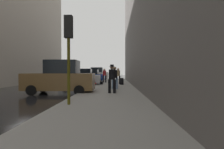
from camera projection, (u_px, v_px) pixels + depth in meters
name	position (u px, v px, depth m)	size (l,w,h in m)	color
ground_plane	(29.00, 92.00, 12.86)	(120.00, 120.00, 0.00)	black
sidewalk	(111.00, 91.00, 12.69)	(4.00, 40.00, 0.15)	gray
parked_bronze_suv	(60.00, 78.00, 11.77)	(4.64, 2.13, 2.25)	brown
parked_silver_sedan	(81.00, 78.00, 18.52)	(4.27, 2.19, 1.79)	#B7BABF
parked_blue_sedan	(90.00, 76.00, 25.19)	(4.22, 2.10, 1.79)	navy
parked_white_van	(96.00, 74.00, 32.18)	(4.66, 2.18, 2.25)	silver
parked_dark_green_sedan	(100.00, 74.00, 38.79)	(4.24, 2.13, 1.79)	#193828
fire_hydrant	(94.00, 83.00, 15.25)	(0.42, 0.22, 0.70)	red
traffic_light	(69.00, 40.00, 7.07)	(0.32, 0.32, 3.60)	#514C0F
pedestrian_in_tan_coat	(118.00, 75.00, 18.76)	(0.53, 0.47, 1.71)	black
pedestrian_in_jeans	(115.00, 77.00, 13.42)	(0.51, 0.42, 1.71)	#728CB2
pedestrian_in_red_jacket	(105.00, 75.00, 21.49)	(0.53, 0.48, 1.71)	black
pedestrian_with_fedora	(112.00, 77.00, 10.84)	(0.53, 0.49, 1.78)	black
rolling_suitcase	(122.00, 81.00, 18.00)	(0.41, 0.59, 1.04)	black
duffel_bag	(101.00, 83.00, 18.52)	(0.32, 0.44, 0.28)	black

